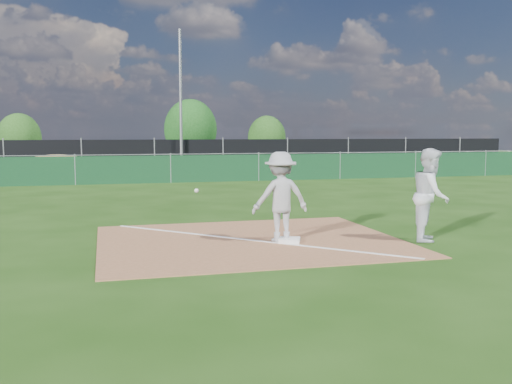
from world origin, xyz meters
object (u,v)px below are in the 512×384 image
at_px(runner, 431,195).
at_px(tree_right, 267,137).
at_px(car_mid, 156,154).
at_px(first_base, 289,240).
at_px(tree_mid, 191,129).
at_px(car_left, 30,155).
at_px(light_pole, 181,101).
at_px(car_right, 222,155).
at_px(play_at_first, 280,197).
at_px(tree_left, 19,138).

distance_m(runner, tree_right, 33.79).
height_order(runner, car_mid, runner).
relative_size(first_base, tree_mid, 0.09).
bearing_deg(car_left, car_mid, -110.64).
xyz_separation_m(light_pole, tree_right, (8.16, 10.62, -2.18)).
bearing_deg(car_right, tree_right, -58.65).
bearing_deg(runner, play_at_first, 111.32).
distance_m(car_right, tree_right, 7.68).
relative_size(car_left, tree_left, 1.31).
xyz_separation_m(play_at_first, tree_left, (-9.09, 32.31, 0.91)).
distance_m(first_base, car_right, 27.17).
relative_size(car_right, tree_left, 1.40).
xyz_separation_m(runner, car_left, (-10.85, 28.01, -0.14)).
bearing_deg(tree_mid, first_base, -95.07).
distance_m(runner, tree_left, 35.12).
bearing_deg(tree_right, tree_left, -179.19).
height_order(first_base, tree_left, tree_left).
xyz_separation_m(car_right, tree_right, (4.80, 5.90, 1.08)).
height_order(car_mid, car_right, car_mid).
height_order(runner, car_left, runner).
bearing_deg(car_mid, play_at_first, -174.99).
bearing_deg(light_pole, tree_mid, 78.64).
xyz_separation_m(play_at_first, tree_mid, (3.03, 32.37, 1.51)).
xyz_separation_m(car_right, tree_left, (-13.38, 5.64, 1.09)).
bearing_deg(play_at_first, runner, -12.33).
height_order(tree_left, tree_mid, tree_mid).
height_order(light_pole, car_left, light_pole).
distance_m(light_pole, car_mid, 6.56).
relative_size(play_at_first, tree_mid, 0.50).
bearing_deg(tree_right, tree_mid, -178.11).
height_order(first_base, runner, runner).
bearing_deg(tree_mid, light_pole, -101.36).
xyz_separation_m(play_at_first, runner, (2.98, -0.65, 0.02)).
bearing_deg(runner, car_mid, 39.69).
xyz_separation_m(car_mid, tree_mid, (3.04, 4.79, 1.67)).
bearing_deg(car_left, tree_mid, -87.51).
bearing_deg(tree_mid, tree_right, 1.89).
xyz_separation_m(first_base, tree_left, (-9.23, 32.48, 1.77)).
bearing_deg(car_mid, first_base, -174.71).
height_order(car_mid, tree_mid, tree_mid).
bearing_deg(car_mid, car_right, -96.82).
bearing_deg(tree_right, light_pole, -127.54).
relative_size(tree_left, tree_right, 1.01).
xyz_separation_m(car_mid, car_right, (4.30, -0.90, -0.03)).
xyz_separation_m(light_pole, car_right, (3.36, 4.73, -3.27)).
distance_m(car_right, tree_left, 14.56).
distance_m(tree_left, tree_right, 18.18).
bearing_deg(tree_right, car_right, -129.16).
xyz_separation_m(light_pole, car_left, (-8.80, 5.41, -3.19)).
bearing_deg(first_base, tree_mid, 84.93).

